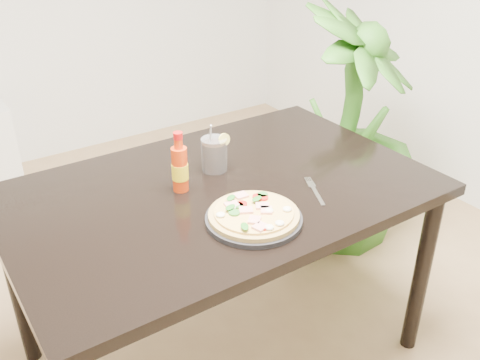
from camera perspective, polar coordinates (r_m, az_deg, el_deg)
dining_table at (r=1.83m, az=-2.10°, el=-3.00°), size 1.40×0.90×0.75m
plate at (r=1.60m, az=1.47°, el=-4.20°), size 0.29×0.29×0.02m
pizza at (r=1.59m, az=1.47°, el=-3.61°), size 0.27×0.27×0.03m
hot_sauce_bottle at (r=1.74m, az=-6.44°, el=1.31°), size 0.06×0.06×0.21m
cola_cup at (r=1.87m, az=-2.76°, el=2.67°), size 0.10×0.09×0.18m
fork at (r=1.78m, az=7.93°, el=-1.08°), size 0.09×0.18×0.00m
houseplant at (r=2.67m, az=11.61°, el=5.26°), size 0.92×0.92×1.18m
plant_pot at (r=2.89m, az=10.69°, el=-3.53°), size 0.28×0.28×0.22m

